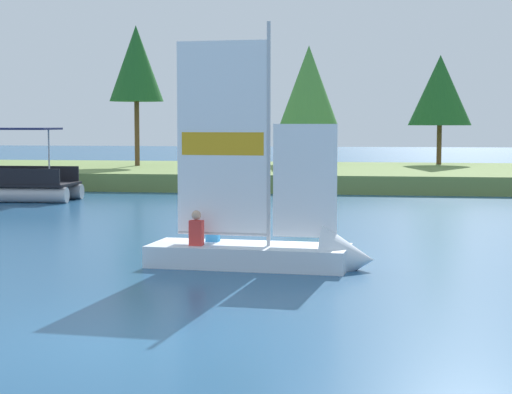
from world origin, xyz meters
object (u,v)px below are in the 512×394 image
shoreline_tree_centre (440,90)px  sailboat (284,248)px  pontoon_boat (12,183)px  wooden_dock (9,190)px  shoreline_tree_left (136,64)px  shoreline_tree_midleft (309,86)px

shoreline_tree_centre → sailboat: 30.88m
shoreline_tree_centre → pontoon_boat: 23.76m
shoreline_tree_centre → wooden_dock: shoreline_tree_centre is taller
shoreline_tree_left → sailboat: (10.87, -26.29, -5.67)m
sailboat → pontoon_boat: 18.93m
shoreline_tree_left → shoreline_tree_centre: bearing=14.0°
sailboat → shoreline_tree_centre: bearing=85.5°
wooden_dock → shoreline_tree_centre: bearing=37.3°
shoreline_tree_left → pontoon_boat: 13.24m
shoreline_tree_centre → shoreline_tree_midleft: bearing=-179.9°
pontoon_boat → wooden_dock: bearing=116.0°
wooden_dock → sailboat: sailboat is taller
shoreline_tree_left → pontoon_boat: shoreline_tree_left is taller
shoreline_tree_left → shoreline_tree_centre: (15.66, 3.90, -1.31)m
shoreline_tree_midleft → sailboat: 30.62m
shoreline_tree_midleft → shoreline_tree_left: bearing=-155.7°
shoreline_tree_midleft → pontoon_boat: bearing=-122.5°
shoreline_tree_left → pontoon_boat: size_ratio=1.43×
shoreline_tree_midleft → shoreline_tree_centre: size_ratio=1.10×
wooden_dock → pontoon_boat: pontoon_boat is taller
wooden_dock → pontoon_boat: 2.30m
sailboat → wooden_dock: bearing=134.0°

